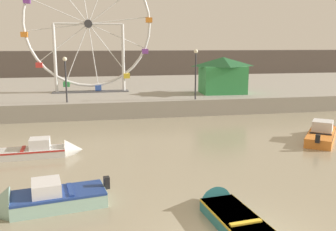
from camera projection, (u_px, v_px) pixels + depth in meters
The scene contains 10 objects.
quay_promenade at pixel (136, 91), 38.81m from camera, with size 110.00×22.62×1.29m, color gray.
distant_town_skyline at pixel (120, 64), 63.12m from camera, with size 140.00×3.00×4.40m, color #564C47.
motorboat_teal_painted at pixel (228, 213), 11.89m from camera, with size 1.66×4.42×1.14m.
motorboat_seafoam at pixel (39, 200), 12.59m from camera, with size 4.31×2.03×1.39m.
motorboat_orange_hull at pixel (322, 132), 22.19m from camera, with size 4.27×4.90×1.52m.
motorboat_pale_grey at pixel (46, 150), 18.64m from camera, with size 4.37×1.40×1.28m.
ferris_wheel_white_frame at pixel (88, 26), 32.18m from camera, with size 11.34×1.20×11.58m.
carnival_booth_green_kiosk at pixel (223, 75), 32.19m from camera, with size 4.22×3.19×3.18m.
promenade_lamp_near at pixel (196, 67), 28.44m from camera, with size 0.32×0.32×3.91m.
promenade_lamp_far at pixel (65, 72), 27.03m from camera, with size 0.32×0.32×3.38m.
Camera 1 is at (-3.98, -8.63, 5.64)m, focal length 39.18 mm.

